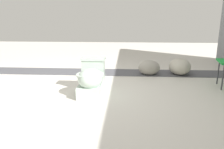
# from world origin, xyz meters

# --- Properties ---
(ground_plane) EXTENTS (14.00, 14.00, 0.00)m
(ground_plane) POSITION_xyz_m (0.00, 0.00, 0.00)
(ground_plane) COLOR beige
(gravel_strip) EXTENTS (0.56, 8.00, 0.01)m
(gravel_strip) POSITION_xyz_m (-1.27, 0.50, 0.01)
(gravel_strip) COLOR #4C4C51
(gravel_strip) RESTS_ON ground
(toilet) EXTENTS (0.63, 0.39, 0.52)m
(toilet) POSITION_xyz_m (0.05, 0.03, 0.22)
(toilet) COLOR #B2C6B7
(toilet) RESTS_ON ground
(boulder_near) EXTENTS (0.37, 0.45, 0.30)m
(boulder_near) POSITION_xyz_m (-1.13, 0.99, 0.15)
(boulder_near) COLOR gray
(boulder_near) RESTS_ON ground
(boulder_far) EXTENTS (0.51, 0.43, 0.32)m
(boulder_far) POSITION_xyz_m (-1.19, 1.59, 0.16)
(boulder_far) COLOR #ADA899
(boulder_far) RESTS_ON ground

